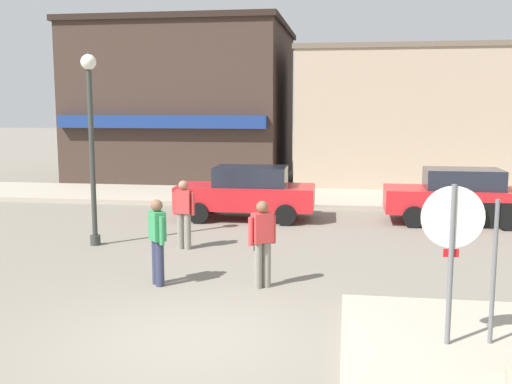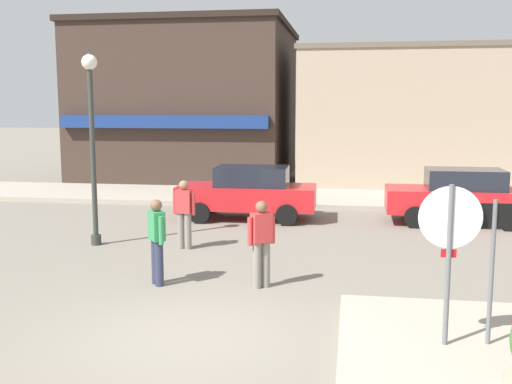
{
  "view_description": "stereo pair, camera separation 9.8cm",
  "coord_description": "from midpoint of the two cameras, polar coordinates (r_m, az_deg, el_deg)",
  "views": [
    {
      "loc": [
        2.1,
        -7.89,
        3.29
      ],
      "look_at": [
        0.22,
        4.5,
        1.5
      ],
      "focal_mm": 42.0,
      "sensor_mm": 36.0,
      "label": 1
    },
    {
      "loc": [
        2.2,
        -7.88,
        3.29
      ],
      "look_at": [
        0.22,
        4.5,
        1.5
      ],
      "focal_mm": 42.0,
      "sensor_mm": 36.0,
      "label": 2
    }
  ],
  "objects": [
    {
      "name": "pedestrian_crossing_near",
      "position": [
        13.96,
        -6.66,
        -1.92
      ],
      "size": [
        0.56,
        0.26,
        1.61
      ],
      "color": "gray",
      "rests_on": "ground"
    },
    {
      "name": "ground_plane",
      "position": [
        8.81,
        -5.9,
        -13.84
      ],
      "size": [
        160.0,
        160.0,
        0.0
      ],
      "primitive_type": "plane",
      "color": "gray"
    },
    {
      "name": "kerb_far",
      "position": [
        21.46,
        3.24,
        -0.5
      ],
      "size": [
        80.0,
        4.0,
        0.15
      ],
      "primitive_type": "cube",
      "color": "#A89E8C",
      "rests_on": "ground"
    },
    {
      "name": "pedestrian_crossing_far",
      "position": [
        11.22,
        -9.17,
        -4.45
      ],
      "size": [
        0.41,
        0.49,
        1.61
      ],
      "color": "#2D334C",
      "rests_on": "ground"
    },
    {
      "name": "stop_sign",
      "position": [
        8.23,
        18.25,
        -4.73
      ],
      "size": [
        0.82,
        0.08,
        2.3
      ],
      "color": "slate",
      "rests_on": "ground"
    },
    {
      "name": "parked_car_second",
      "position": [
        17.84,
        18.98,
        -0.31
      ],
      "size": [
        4.02,
        1.91,
        1.56
      ],
      "color": "red",
      "rests_on": "ground"
    },
    {
      "name": "lamp_post",
      "position": [
        14.57,
        -15.2,
        6.54
      ],
      "size": [
        0.36,
        0.36,
        4.54
      ],
      "color": "#333833",
      "rests_on": "ground"
    },
    {
      "name": "building_storefront_left_near",
      "position": [
        26.0,
        14.14,
        6.88
      ],
      "size": [
        8.84,
        5.78,
        5.66
      ],
      "color": "tan",
      "rests_on": "ground"
    },
    {
      "name": "building_corner_shop",
      "position": [
        28.32,
        -6.06,
        8.45
      ],
      "size": [
        9.2,
        8.98,
        6.93
      ],
      "color": "#3D2D26",
      "rests_on": "ground"
    },
    {
      "name": "one_way_sign",
      "position": [
        8.49,
        21.9,
        -5.82
      ],
      "size": [
        0.6,
        0.07,
        2.1
      ],
      "color": "slate",
      "rests_on": "ground"
    },
    {
      "name": "parked_car_nearest",
      "position": [
        17.57,
        -0.57,
        0.01
      ],
      "size": [
        4.04,
        1.95,
        1.56
      ],
      "color": "red",
      "rests_on": "ground"
    },
    {
      "name": "pedestrian_kerb_side",
      "position": [
        10.9,
        0.77,
        -4.71
      ],
      "size": [
        0.5,
        0.39,
        1.61
      ],
      "color": "gray",
      "rests_on": "ground"
    }
  ]
}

